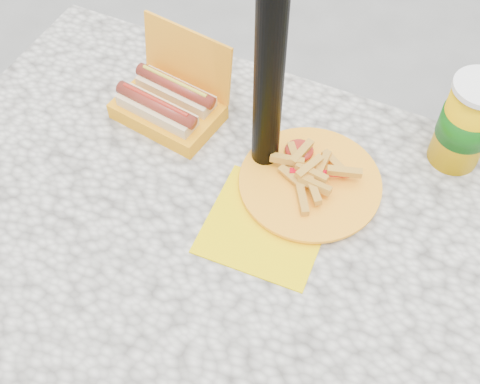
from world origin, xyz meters
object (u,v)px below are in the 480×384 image
at_px(hotdog_box, 169,103).
at_px(fries_plate, 306,184).
at_px(umbrella_pole, 273,5).
at_px(soda_cup, 467,123).

height_order(hotdog_box, fries_plate, hotdog_box).
bearing_deg(umbrella_pole, hotdog_box, 173.21).
xyz_separation_m(umbrella_pole, soda_cup, (0.32, 0.16, -0.26)).
xyz_separation_m(fries_plate, soda_cup, (0.22, 0.19, 0.08)).
bearing_deg(fries_plate, soda_cup, 39.96).
bearing_deg(fries_plate, umbrella_pole, 163.67).
xyz_separation_m(hotdog_box, soda_cup, (0.53, 0.13, 0.06)).
relative_size(fries_plate, soda_cup, 1.86).
relative_size(umbrella_pole, soda_cup, 11.82).
bearing_deg(fries_plate, hotdog_box, 170.27).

